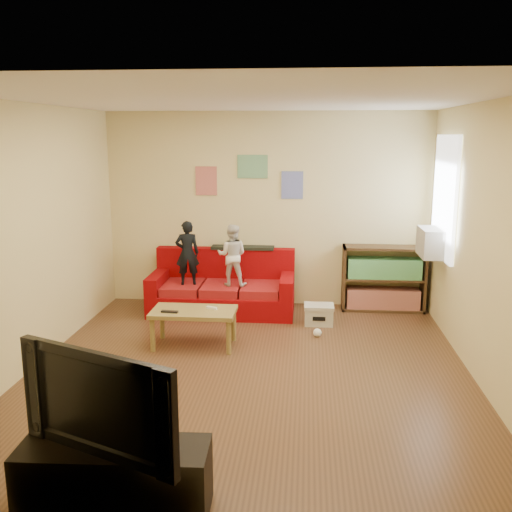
# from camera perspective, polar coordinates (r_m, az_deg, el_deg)

# --- Properties ---
(room_shell) EXTENTS (4.52, 5.02, 2.72)m
(room_shell) POSITION_cam_1_polar(r_m,az_deg,el_deg) (5.54, -0.74, 1.32)
(room_shell) COLOR brown
(room_shell) RESTS_ON ground
(sofa) EXTENTS (1.94, 0.89, 0.85)m
(sofa) POSITION_cam_1_polar(r_m,az_deg,el_deg) (7.85, -3.30, -3.45)
(sofa) COLOR #8A0407
(sofa) RESTS_ON ground
(child_a) EXTENTS (0.35, 0.27, 0.86)m
(child_a) POSITION_cam_1_polar(r_m,az_deg,el_deg) (7.64, -6.88, 0.31)
(child_a) COLOR black
(child_a) RESTS_ON sofa
(child_b) EXTENTS (0.41, 0.33, 0.82)m
(child_b) POSITION_cam_1_polar(r_m,az_deg,el_deg) (7.55, -2.42, 0.08)
(child_b) COLOR white
(child_b) RESTS_ON sofa
(coffee_table) EXTENTS (0.95, 0.52, 0.43)m
(coffee_table) POSITION_cam_1_polar(r_m,az_deg,el_deg) (6.56, -6.24, -5.89)
(coffee_table) COLOR olive
(coffee_table) RESTS_ON ground
(remote) EXTENTS (0.19, 0.06, 0.02)m
(remote) POSITION_cam_1_polar(r_m,az_deg,el_deg) (6.48, -8.64, -5.53)
(remote) COLOR black
(remote) RESTS_ON coffee_table
(game_controller) EXTENTS (0.13, 0.08, 0.03)m
(game_controller) POSITION_cam_1_polar(r_m,az_deg,el_deg) (6.55, -4.45, -5.20)
(game_controller) COLOR white
(game_controller) RESTS_ON coffee_table
(bookshelf) EXTENTS (1.12, 0.34, 0.90)m
(bookshelf) POSITION_cam_1_polar(r_m,az_deg,el_deg) (8.04, 12.60, -2.53)
(bookshelf) COLOR #442F1A
(bookshelf) RESTS_ON ground
(window) EXTENTS (0.04, 1.08, 1.48)m
(window) POSITION_cam_1_polar(r_m,az_deg,el_deg) (7.30, 18.36, 5.60)
(window) COLOR white
(window) RESTS_ON room_shell
(ac_unit) EXTENTS (0.28, 0.55, 0.35)m
(ac_unit) POSITION_cam_1_polar(r_m,az_deg,el_deg) (7.35, 17.16, 1.30)
(ac_unit) COLOR #B7B2A3
(ac_unit) RESTS_ON window
(artwork_left) EXTENTS (0.30, 0.01, 0.40)m
(artwork_left) POSITION_cam_1_polar(r_m,az_deg,el_deg) (8.05, -5.00, 7.50)
(artwork_left) COLOR #D87266
(artwork_left) RESTS_ON room_shell
(artwork_center) EXTENTS (0.42, 0.01, 0.32)m
(artwork_center) POSITION_cam_1_polar(r_m,az_deg,el_deg) (7.95, -0.35, 8.93)
(artwork_center) COLOR #72B27F
(artwork_center) RESTS_ON room_shell
(artwork_right) EXTENTS (0.30, 0.01, 0.38)m
(artwork_right) POSITION_cam_1_polar(r_m,az_deg,el_deg) (7.93, 3.64, 7.09)
(artwork_right) COLOR #727FCC
(artwork_right) RESTS_ON room_shell
(file_box) EXTENTS (0.37, 0.29, 0.26)m
(file_box) POSITION_cam_1_polar(r_m,az_deg,el_deg) (7.37, 6.30, -5.82)
(file_box) COLOR beige
(file_box) RESTS_ON ground
(tv_stand) EXTENTS (1.23, 0.45, 0.45)m
(tv_stand) POSITION_cam_1_polar(r_m,az_deg,el_deg) (4.01, -13.95, -20.83)
(tv_stand) COLOR black
(tv_stand) RESTS_ON ground
(television) EXTENTS (1.14, 0.60, 0.68)m
(television) POSITION_cam_1_polar(r_m,az_deg,el_deg) (3.74, -14.39, -13.50)
(television) COLOR black
(television) RESTS_ON tv_stand
(tissue) EXTENTS (0.12, 0.12, 0.10)m
(tissue) POSITION_cam_1_polar(r_m,az_deg,el_deg) (6.95, 6.15, -7.63)
(tissue) COLOR white
(tissue) RESTS_ON ground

